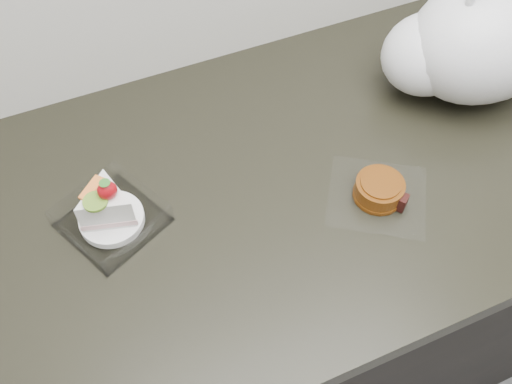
# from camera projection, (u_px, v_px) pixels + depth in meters

# --- Properties ---
(counter) EXTENTS (2.04, 0.64, 0.90)m
(counter) POSITION_uv_depth(u_px,v_px,m) (311.00, 284.00, 1.30)
(counter) COLOR black
(counter) RESTS_ON ground
(cake_tray) EXTENTS (0.18, 0.18, 0.10)m
(cake_tray) POSITION_uv_depth(u_px,v_px,m) (109.00, 212.00, 0.84)
(cake_tray) COLOR white
(cake_tray) RESTS_ON counter
(mooncake_wrap) EXTENTS (0.20, 0.20, 0.04)m
(mooncake_wrap) POSITION_uv_depth(u_px,v_px,m) (379.00, 191.00, 0.88)
(mooncake_wrap) COLOR white
(mooncake_wrap) RESTS_ON counter
(plastic_bag) EXTENTS (0.33, 0.24, 0.26)m
(plastic_bag) POSITION_uv_depth(u_px,v_px,m) (475.00, 41.00, 0.96)
(plastic_bag) COLOR white
(plastic_bag) RESTS_ON counter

